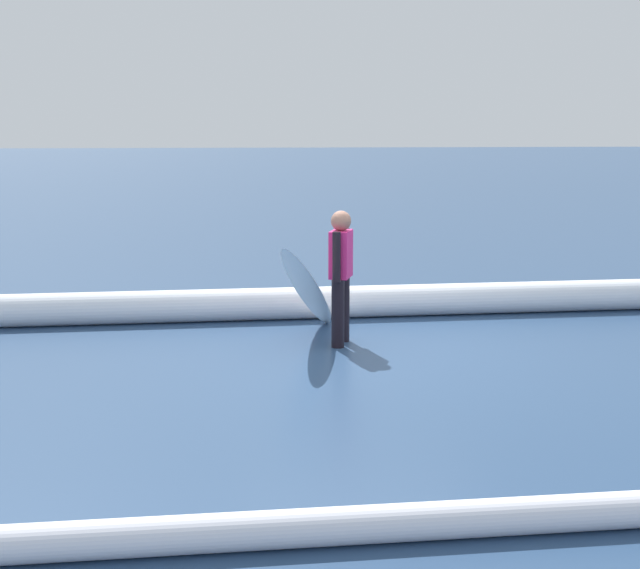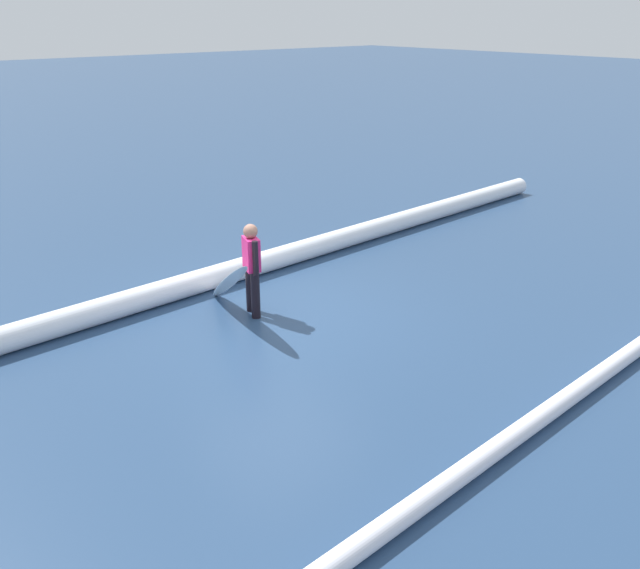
{
  "view_description": "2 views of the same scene",
  "coord_description": "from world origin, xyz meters",
  "views": [
    {
      "loc": [
        1.23,
        9.33,
        2.46
      ],
      "look_at": [
        0.61,
        1.54,
        1.01
      ],
      "focal_mm": 50.86,
      "sensor_mm": 36.0,
      "label": 1
    },
    {
      "loc": [
        5.67,
        7.79,
        4.42
      ],
      "look_at": [
        0.34,
        1.44,
        1.06
      ],
      "focal_mm": 37.97,
      "sensor_mm": 36.0,
      "label": 2
    }
  ],
  "objects": [
    {
      "name": "surfboard",
      "position": [
        0.59,
        -0.41,
        0.59
      ],
      "size": [
        0.87,
        1.92,
        1.21
      ],
      "color": "white",
      "rests_on": "ground_plane"
    },
    {
      "name": "surfer",
      "position": [
        0.24,
        -0.3,
        0.83
      ],
      "size": [
        0.3,
        0.57,
        1.47
      ],
      "rotation": [
        0.0,
        0.0,
        4.4
      ],
      "color": "black",
      "rests_on": "ground_plane"
    },
    {
      "name": "wave_crest_foreground",
      "position": [
        -1.24,
        -1.71,
        0.2
      ],
      "size": [
        16.49,
        1.23,
        0.39
      ],
      "primitive_type": "cylinder",
      "rotation": [
        0.0,
        1.57,
        0.05
      ],
      "color": "white",
      "rests_on": "ground_plane"
    },
    {
      "name": "ground_plane",
      "position": [
        0.0,
        0.0,
        0.0
      ],
      "size": [
        130.45,
        130.45,
        0.0
      ],
      "primitive_type": "plane",
      "color": "navy"
    }
  ]
}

